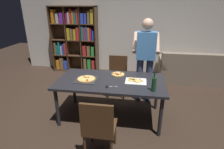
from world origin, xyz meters
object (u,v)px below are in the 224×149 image
Objects in this scene: second_pizza_plain at (118,74)px; chair_near_camera at (99,126)px; pepperoni_pizza_on_tray at (86,79)px; kitchen_scissors at (109,87)px; couch at (191,71)px; person_serving_pizza at (146,56)px; bookshelf at (75,39)px; dining_table at (111,84)px; chair_far_side at (117,73)px; wine_bottle at (154,84)px.

chair_near_camera is at bearing -94.29° from second_pizza_plain.
pepperoni_pizza_on_tray reaches higher than kitchen_scissors.
couch is at bearing 41.23° from pepperoni_pizza_on_tray.
chair_near_camera reaches higher than couch.
kitchen_scissors is (-0.58, -1.03, -0.24)m from person_serving_pizza.
bookshelf is at bearing 126.69° from second_pizza_plain.
pepperoni_pizza_on_tray is (-0.43, 0.92, 0.25)m from chair_near_camera.
dining_table is 0.99m from chair_near_camera.
kitchen_scissors is at bearing -60.58° from bookshelf.
kitchen_scissors is (0.02, -1.25, 0.24)m from chair_far_side.
bookshelf is 2.63m from person_serving_pizza.
second_pizza_plain is at bearing -136.56° from person_serving_pizza.
bookshelf is at bearing 141.99° from person_serving_pizza.
couch is at bearing 28.09° from chair_far_side.
bookshelf reaches higher than second_pizza_plain.
dining_table is at bearing 94.36° from kitchen_scissors.
chair_far_side is at bearing 159.87° from person_serving_pizza.
pepperoni_pizza_on_tray reaches higher than second_pizza_plain.
second_pizza_plain is at bearing 31.97° from pepperoni_pizza_on_tray.
bookshelf is at bearing 121.81° from dining_table.
dining_table is 1.10× the size of couch.
bookshelf is (-3.37, 0.39, 0.69)m from couch.
second_pizza_plain is at bearing 137.09° from wine_bottle.
pepperoni_pizza_on_tray is at bearing -138.77° from couch.
couch is 3.46m from bookshelf.
second_pizza_plain is at bearing 71.06° from dining_table.
chair_far_side is at bearing -43.56° from bookshelf.
person_serving_pizza is 1.07m from wine_bottle.
chair_near_camera is at bearing -91.72° from kitchen_scissors.
bookshelf is 2.65m from pepperoni_pizza_on_tray.
person_serving_pizza reaches higher than second_pizza_plain.
couch is 1.92m from person_serving_pizza.
chair_far_side is 0.80m from person_serving_pizza.
chair_far_side reaches higher than second_pizza_plain.
wine_bottle reaches higher than chair_near_camera.
second_pizza_plain is (0.09, -0.70, 0.25)m from chair_far_side.
wine_bottle is at bearing -2.64° from kitchen_scissors.
couch is at bearing 43.50° from second_pizza_plain.
pepperoni_pizza_on_tray is (1.05, -2.42, -0.22)m from bookshelf.
chair_near_camera is 1.89m from person_serving_pizza.
chair_near_camera reaches higher than pepperoni_pizza_on_tray.
couch is (1.90, 1.01, -0.21)m from chair_far_side.
dining_table is 0.30m from second_pizza_plain.
person_serving_pizza reaches higher than kitchen_scissors.
chair_far_side is (0.00, 0.97, -0.17)m from dining_table.
chair_far_side is at bearing 90.96° from kitchen_scissors.
wine_bottle is at bearing -12.57° from pepperoni_pizza_on_tray.
couch is 0.87× the size of bookshelf.
wine_bottle is (0.72, -1.28, 0.36)m from chair_far_side.
chair_near_camera is at bearing -90.00° from chair_far_side.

